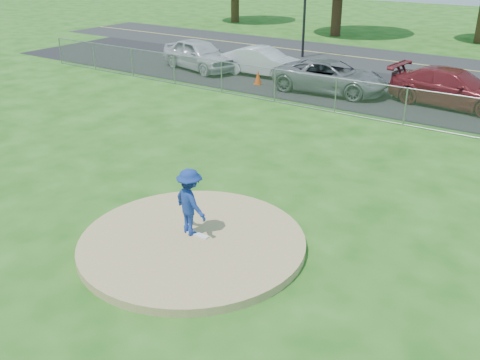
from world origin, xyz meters
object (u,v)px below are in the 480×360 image
(pitcher, at_px, (190,202))
(traffic_cone, at_px, (258,77))
(parked_car_white, at_px, (263,62))
(parked_car_gray, at_px, (331,76))
(parked_car_darkred, at_px, (453,88))
(parked_car_silver, at_px, (199,54))
(traffic_signal_left, at_px, (308,2))

(pitcher, xyz_separation_m, traffic_cone, (-7.23, 14.14, -0.66))
(traffic_cone, height_order, parked_car_white, parked_car_white)
(parked_car_gray, bearing_deg, traffic_cone, 95.93)
(parked_car_white, bearing_deg, traffic_cone, -156.88)
(pitcher, relative_size, traffic_cone, 2.29)
(parked_car_white, height_order, parked_car_darkred, parked_car_darkred)
(parked_car_silver, distance_m, parked_car_gray, 8.41)
(traffic_cone, distance_m, parked_car_silver, 4.79)
(traffic_cone, bearing_deg, parked_car_darkred, 9.35)
(parked_car_silver, bearing_deg, pitcher, -127.69)
(parked_car_silver, bearing_deg, parked_car_gray, -78.20)
(parked_car_silver, xyz_separation_m, parked_car_darkred, (13.89, 0.49, -0.04))
(pitcher, relative_size, parked_car_gray, 0.30)
(parked_car_gray, relative_size, parked_car_darkred, 0.98)
(traffic_signal_left, bearing_deg, parked_car_darkred, -30.10)
(traffic_signal_left, relative_size, parked_car_darkred, 1.00)
(parked_car_darkred, bearing_deg, pitcher, 178.33)
(traffic_cone, xyz_separation_m, parked_car_silver, (-4.65, 1.03, 0.49))
(traffic_cone, xyz_separation_m, parked_car_gray, (3.74, 0.67, 0.40))
(parked_car_silver, height_order, parked_car_gray, parked_car_silver)
(traffic_signal_left, relative_size, parked_car_silver, 1.12)
(traffic_signal_left, distance_m, parked_car_silver, 7.81)
(traffic_cone, distance_m, parked_car_gray, 3.82)
(traffic_signal_left, height_order, parked_car_gray, traffic_signal_left)
(traffic_cone, xyz_separation_m, parked_car_darkred, (9.24, 1.52, 0.45))
(parked_car_silver, bearing_deg, parked_car_white, -64.27)
(traffic_signal_left, height_order, parked_car_silver, traffic_signal_left)
(parked_car_silver, distance_m, parked_car_darkred, 13.90)
(traffic_cone, xyz_separation_m, parked_car_white, (-0.84, 1.81, 0.39))
(traffic_signal_left, height_order, parked_car_darkred, traffic_signal_left)
(pitcher, xyz_separation_m, parked_car_silver, (-11.88, 15.17, -0.17))
(parked_car_gray, bearing_deg, traffic_signal_left, 31.81)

